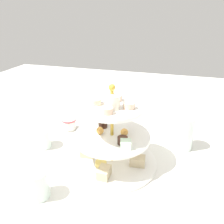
{
  "coord_description": "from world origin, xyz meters",
  "views": [
    {
      "loc": [
        0.59,
        0.17,
        0.46
      ],
      "look_at": [
        0.0,
        0.0,
        0.18
      ],
      "focal_mm": 36.25,
      "sensor_mm": 36.0,
      "label": 1
    }
  ],
  "objects_px": {
    "tiered_serving_stand": "(112,142)",
    "teacup_with_saucer": "(69,125)",
    "water_glass_short_left": "(42,138)",
    "water_glass_tall_right": "(184,133)",
    "butter_knife_right": "(121,119)",
    "water_glass_mid_back": "(38,184)"
  },
  "relations": [
    {
      "from": "butter_knife_right",
      "to": "teacup_with_saucer",
      "type": "bearing_deg",
      "value": 22.69
    },
    {
      "from": "water_glass_tall_right",
      "to": "teacup_with_saucer",
      "type": "relative_size",
      "value": 1.37
    },
    {
      "from": "teacup_with_saucer",
      "to": "tiered_serving_stand",
      "type": "bearing_deg",
      "value": 54.53
    },
    {
      "from": "water_glass_short_left",
      "to": "butter_knife_right",
      "type": "height_order",
      "value": "water_glass_short_left"
    },
    {
      "from": "water_glass_tall_right",
      "to": "butter_knife_right",
      "type": "distance_m",
      "value": 0.32
    },
    {
      "from": "water_glass_short_left",
      "to": "water_glass_mid_back",
      "type": "bearing_deg",
      "value": 29.82
    },
    {
      "from": "tiered_serving_stand",
      "to": "water_glass_tall_right",
      "type": "distance_m",
      "value": 0.28
    },
    {
      "from": "tiered_serving_stand",
      "to": "water_glass_mid_back",
      "type": "distance_m",
      "value": 0.25
    },
    {
      "from": "tiered_serving_stand",
      "to": "water_glass_tall_right",
      "type": "relative_size",
      "value": 2.37
    },
    {
      "from": "water_glass_short_left",
      "to": "teacup_with_saucer",
      "type": "distance_m",
      "value": 0.15
    },
    {
      "from": "tiered_serving_stand",
      "to": "water_glass_mid_back",
      "type": "height_order",
      "value": "tiered_serving_stand"
    },
    {
      "from": "water_glass_tall_right",
      "to": "water_glass_mid_back",
      "type": "height_order",
      "value": "water_glass_tall_right"
    },
    {
      "from": "tiered_serving_stand",
      "to": "teacup_with_saucer",
      "type": "bearing_deg",
      "value": -125.47
    },
    {
      "from": "water_glass_short_left",
      "to": "tiered_serving_stand",
      "type": "bearing_deg",
      "value": 85.54
    },
    {
      "from": "water_glass_tall_right",
      "to": "water_glass_mid_back",
      "type": "xyz_separation_m",
      "value": [
        0.36,
        -0.37,
        -0.02
      ]
    },
    {
      "from": "water_glass_short_left",
      "to": "water_glass_tall_right",
      "type": "bearing_deg",
      "value": 105.72
    },
    {
      "from": "tiered_serving_stand",
      "to": "water_glass_short_left",
      "type": "distance_m",
      "value": 0.28
    },
    {
      "from": "water_glass_tall_right",
      "to": "teacup_with_saucer",
      "type": "distance_m",
      "value": 0.46
    },
    {
      "from": "water_glass_mid_back",
      "to": "teacup_with_saucer",
      "type": "bearing_deg",
      "value": -166.67
    },
    {
      "from": "water_glass_mid_back",
      "to": "tiered_serving_stand",
      "type": "bearing_deg",
      "value": 142.89
    },
    {
      "from": "tiered_serving_stand",
      "to": "water_glass_tall_right",
      "type": "height_order",
      "value": "tiered_serving_stand"
    },
    {
      "from": "butter_knife_right",
      "to": "water_glass_mid_back",
      "type": "bearing_deg",
      "value": 62.16
    }
  ]
}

